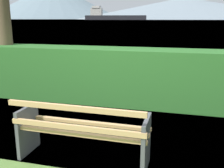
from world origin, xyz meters
The scene contains 6 objects.
ground_plane centered at (0.00, 0.00, 0.00)m, with size 1400.00×1400.00×0.00m, color #567A38.
water_surface centered at (0.00, 309.71, 0.00)m, with size 620.00×620.00×0.00m, color slate.
park_bench centered at (0.00, -0.06, 0.43)m, with size 1.76×0.59×0.87m.
hedge_row centered at (0.00, 2.59, 0.61)m, with size 11.08×0.87×1.22m, color #2D6B28.
cargo_ship_large centered at (-81.67, 305.13, 4.40)m, with size 71.54×19.44×15.74m.
distant_hills centered at (-78.66, 574.00, 32.79)m, with size 775.46×427.76×80.80m.
Camera 1 is at (1.20, -3.06, 1.87)m, focal length 42.60 mm.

